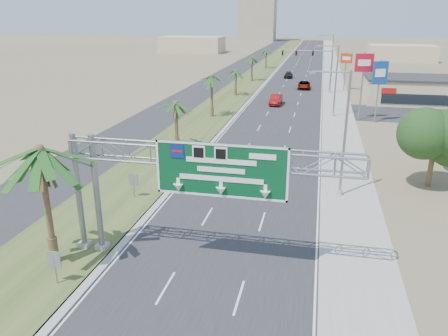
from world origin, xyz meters
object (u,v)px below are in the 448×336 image
object	(u,v)px
sign_gantry	(195,165)
signal_mast	(320,67)
car_right_lane	(304,85)
car_left_lane	(209,156)
pole_sign_blue	(380,76)
pole_sign_red_far	(346,61)
car_far	(288,75)
pole_sign_red_near	(364,67)
palm_near	(39,151)
store_building	(422,91)
car_mid_lane	(276,100)

from	to	relation	value
sign_gantry	signal_mast	world-z (taller)	signal_mast
sign_gantry	car_right_lane	world-z (taller)	sign_gantry
car_left_lane	pole_sign_blue	distance (m)	28.73
signal_mast	car_left_lane	distance (m)	45.50
pole_sign_blue	pole_sign_red_far	size ratio (longest dim) A/B	1.16
car_left_lane	pole_sign_red_far	size ratio (longest dim) A/B	0.60
signal_mast	pole_sign_blue	world-z (taller)	pole_sign_blue
car_far	pole_sign_red_near	world-z (taller)	pole_sign_red_near
car_right_lane	pole_sign_red_near	bearing A→B (deg)	-73.18
car_far	pole_sign_red_near	xyz separation A→B (m)	(12.94, -41.66, 6.63)
signal_mast	car_right_lane	bearing A→B (deg)	121.13
signal_mast	pole_sign_blue	size ratio (longest dim) A/B	1.23
palm_near	car_far	xyz separation A→B (m)	(7.21, 84.23, -6.28)
car_right_lane	car_far	world-z (taller)	car_right_lane
palm_near	store_building	world-z (taller)	palm_near
car_left_lane	car_mid_lane	world-z (taller)	car_mid_lane
palm_near	car_left_lane	size ratio (longest dim) A/B	1.94
car_mid_lane	pole_sign_red_near	world-z (taller)	pole_sign_red_near
sign_gantry	pole_sign_blue	xyz separation A→B (m)	(14.06, 39.66, 0.23)
sign_gantry	car_far	size ratio (longest dim) A/B	3.76
signal_mast	car_right_lane	world-z (taller)	signal_mast
store_building	car_mid_lane	world-z (taller)	store_building
palm_near	pole_sign_blue	distance (m)	47.14
sign_gantry	store_building	xyz separation A→B (m)	(23.06, 56.07, -4.06)
signal_mast	car_left_lane	size ratio (longest dim) A/B	2.39
car_left_lane	car_far	distance (m)	64.51
signal_mast	car_mid_lane	distance (m)	14.94
sign_gantry	pole_sign_red_far	size ratio (longest dim) A/B	2.32
car_left_lane	car_right_lane	world-z (taller)	car_left_lane
sign_gantry	pole_sign_red_near	bearing A→B (deg)	73.54
car_right_lane	pole_sign_red_far	size ratio (longest dim) A/B	0.73
signal_mast	car_mid_lane	xyz separation A→B (m)	(-6.67, -12.74, -4.03)
sign_gantry	car_right_lane	xyz separation A→B (m)	(3.35, 66.82, -5.33)
car_right_lane	pole_sign_red_far	bearing A→B (deg)	-4.02
car_right_lane	pole_sign_blue	distance (m)	29.72
car_mid_lane	pole_sign_red_far	xyz separation A→B (m)	(11.44, 17.17, 4.82)
sign_gantry	car_mid_lane	size ratio (longest dim) A/B	3.37
palm_near	pole_sign_blue	xyz separation A→B (m)	(22.20, 41.58, -0.64)
signal_mast	pole_sign_red_far	world-z (taller)	signal_mast
sign_gantry	car_mid_lane	world-z (taller)	sign_gantry
palm_near	pole_sign_blue	bearing A→B (deg)	61.90
pole_sign_blue	car_mid_lane	bearing A→B (deg)	146.36
sign_gantry	palm_near	world-z (taller)	palm_near
pole_sign_red_near	pole_sign_red_far	size ratio (longest dim) A/B	1.28
signal_mast	car_left_lane	xyz separation A→B (m)	(-10.05, -44.18, -4.12)
store_building	car_far	size ratio (longest dim) A/B	4.04
palm_near	store_building	xyz separation A→B (m)	(31.20, 58.00, -4.93)
sign_gantry	signal_mast	bearing A→B (deg)	84.26
car_left_lane	pole_sign_red_far	world-z (taller)	pole_sign_red_far
car_mid_lane	car_far	bearing A→B (deg)	91.80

